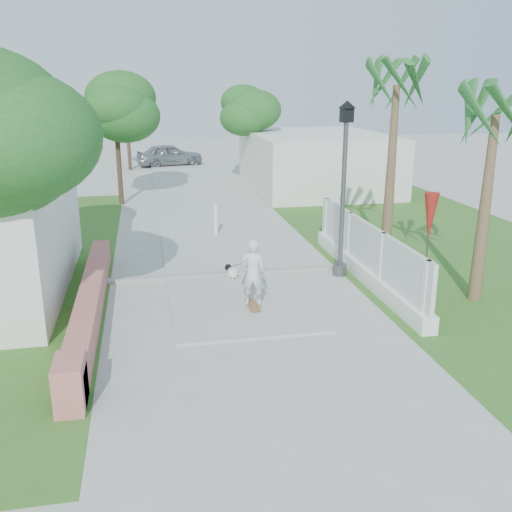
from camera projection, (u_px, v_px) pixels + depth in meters
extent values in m
plane|color=#B7B7B2|center=(281.00, 392.00, 9.30)|extent=(90.00, 90.00, 0.00)
cube|color=#B7B7B2|center=(186.00, 185.00, 28.07)|extent=(3.20, 36.00, 0.06)
cube|color=#999993|center=(228.00, 274.00, 14.92)|extent=(6.50, 0.25, 0.10)
cube|color=#3C6821|center=(437.00, 242.00, 18.10)|extent=(8.00, 20.00, 0.01)
cube|color=#BF7262|center=(91.00, 301.00, 12.37)|extent=(0.45, 8.00, 0.60)
cube|color=#BF7262|center=(70.00, 384.00, 8.77)|extent=(0.45, 0.80, 0.80)
cube|color=white|center=(365.00, 272.00, 14.57)|extent=(0.35, 7.00, 0.40)
cube|color=white|center=(367.00, 244.00, 14.35)|extent=(0.10, 7.00, 1.10)
cube|color=white|center=(426.00, 296.00, 11.40)|extent=(0.14, 0.14, 1.50)
cube|color=white|center=(382.00, 264.00, 13.47)|extent=(0.14, 0.14, 1.50)
cube|color=white|center=(350.00, 240.00, 15.53)|extent=(0.14, 0.14, 1.50)
cube|color=white|center=(327.00, 223.00, 17.41)|extent=(0.14, 0.14, 1.50)
cube|color=silver|center=(316.00, 161.00, 26.93)|extent=(6.00, 8.00, 2.60)
cylinder|color=#59595E|center=(340.00, 269.00, 14.96)|extent=(0.36, 0.36, 0.30)
cylinder|color=#59595E|center=(343.00, 200.00, 14.42)|extent=(0.12, 0.12, 4.00)
cube|color=black|center=(347.00, 115.00, 13.81)|extent=(0.28, 0.28, 0.35)
cone|color=black|center=(347.00, 104.00, 13.74)|extent=(0.44, 0.44, 0.18)
cylinder|color=white|center=(216.00, 222.00, 18.59)|extent=(0.12, 0.12, 1.00)
sphere|color=white|center=(215.00, 206.00, 18.43)|extent=(0.14, 0.14, 0.14)
cylinder|color=#59595E|center=(428.00, 245.00, 14.12)|extent=(0.04, 0.04, 2.00)
cone|color=#A32417|center=(430.00, 217.00, 13.92)|extent=(0.36, 0.36, 1.20)
cylinder|color=#4C3826|center=(13.00, 244.00, 10.73)|extent=(0.20, 0.20, 3.85)
ellipsoid|color=#1A5D20|center=(2.00, 156.00, 10.25)|extent=(3.60, 3.60, 2.70)
ellipsoid|color=#1A5D20|center=(9.00, 137.00, 10.00)|extent=(3.06, 3.06, 2.30)
cylinder|color=#4C3826|center=(17.00, 200.00, 15.76)|extent=(0.20, 0.20, 3.50)
ellipsoid|color=#1A5D20|center=(10.00, 145.00, 15.33)|extent=(3.20, 3.20, 2.40)
ellipsoid|color=#1A5D20|center=(15.00, 132.00, 15.08)|extent=(2.72, 2.72, 2.05)
ellipsoid|color=#1A5D20|center=(1.00, 118.00, 15.28)|extent=(2.40, 2.40, 1.79)
cylinder|color=#4C3826|center=(119.00, 158.00, 23.22)|extent=(0.20, 0.20, 3.85)
ellipsoid|color=#1A5D20|center=(116.00, 116.00, 22.74)|extent=(3.40, 3.40, 2.55)
ellipsoid|color=#1A5D20|center=(120.00, 107.00, 22.48)|extent=(2.89, 2.89, 2.18)
ellipsoid|color=#1A5D20|center=(109.00, 98.00, 22.68)|extent=(2.55, 2.55, 1.90)
cylinder|color=#4C3826|center=(250.00, 148.00, 28.16)|extent=(0.20, 0.20, 3.50)
ellipsoid|color=#1A5D20|center=(250.00, 117.00, 27.73)|extent=(3.00, 3.00, 2.25)
ellipsoid|color=#1A5D20|center=(255.00, 110.00, 27.48)|extent=(2.55, 2.55, 1.92)
ellipsoid|color=#1A5D20|center=(245.00, 102.00, 27.68)|extent=(2.25, 2.25, 1.68)
cylinder|color=#4C3826|center=(128.00, 136.00, 32.64)|extent=(0.20, 0.20, 3.85)
ellipsoid|color=#1A5D20|center=(126.00, 106.00, 32.16)|extent=(3.20, 3.20, 2.40)
ellipsoid|color=#1A5D20|center=(129.00, 100.00, 31.91)|extent=(2.72, 2.72, 2.05)
ellipsoid|color=#1A5D20|center=(122.00, 94.00, 32.11)|extent=(2.40, 2.40, 1.79)
cone|color=brown|center=(390.00, 176.00, 15.56)|extent=(0.32, 0.32, 4.80)
cone|color=brown|center=(484.00, 211.00, 12.69)|extent=(0.32, 0.32, 4.20)
cube|color=#93613B|center=(253.00, 305.00, 12.73)|extent=(0.41, 0.82, 0.02)
imported|color=silver|center=(253.00, 272.00, 12.51)|extent=(0.62, 0.49, 1.51)
cylinder|color=gray|center=(252.00, 312.00, 12.47)|extent=(0.03, 0.06, 0.06)
cylinder|color=gray|center=(258.00, 312.00, 12.50)|extent=(0.03, 0.06, 0.06)
cylinder|color=gray|center=(248.00, 303.00, 13.00)|extent=(0.03, 0.06, 0.06)
cylinder|color=gray|center=(254.00, 302.00, 13.03)|extent=(0.03, 0.06, 0.06)
ellipsoid|color=white|center=(232.00, 273.00, 14.52)|extent=(0.41, 0.50, 0.27)
sphere|color=black|center=(228.00, 268.00, 14.66)|extent=(0.17, 0.17, 0.17)
sphere|color=white|center=(226.00, 268.00, 14.73)|extent=(0.08, 0.08, 0.08)
cone|color=black|center=(227.00, 265.00, 14.62)|extent=(0.05, 0.05, 0.06)
cone|color=black|center=(229.00, 264.00, 14.66)|extent=(0.05, 0.05, 0.06)
cylinder|color=white|center=(228.00, 277.00, 14.61)|extent=(0.04, 0.04, 0.12)
cylinder|color=white|center=(232.00, 277.00, 14.68)|extent=(0.04, 0.04, 0.12)
cylinder|color=white|center=(233.00, 280.00, 14.45)|extent=(0.04, 0.04, 0.12)
cylinder|color=white|center=(237.00, 279.00, 14.52)|extent=(0.04, 0.04, 0.12)
cylinder|color=white|center=(237.00, 272.00, 14.34)|extent=(0.06, 0.11, 0.10)
imported|color=#B2B6BA|center=(170.00, 155.00, 34.56)|extent=(4.16, 2.32, 1.34)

